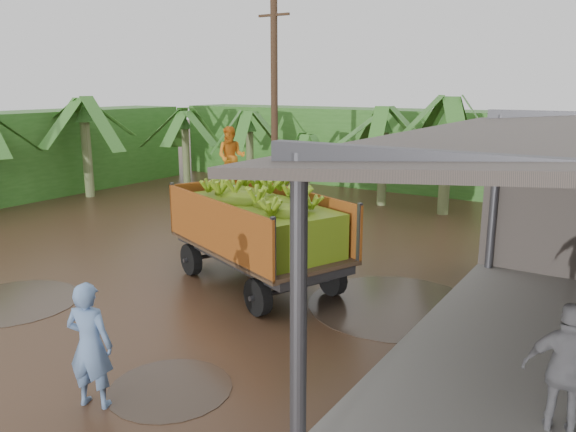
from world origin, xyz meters
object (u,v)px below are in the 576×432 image
object	(u,v)px
banana_trailer	(257,226)
man_blue	(90,345)
utility_pole	(274,112)
man_grey	(567,372)

from	to	relation	value
banana_trailer	man_blue	distance (m)	5.73
man_blue	utility_pole	world-z (taller)	utility_pole
man_blue	utility_pole	size ratio (longest dim) A/B	0.26
banana_trailer	utility_pole	xyz separation A→B (m)	(-3.35, 5.70, 2.37)
man_blue	man_grey	bearing A→B (deg)	-173.61
man_grey	man_blue	bearing A→B (deg)	18.04
man_grey	utility_pole	distance (m)	13.63
banana_trailer	man_blue	xyz separation A→B (m)	(1.02, -5.62, -0.47)
man_blue	utility_pole	xyz separation A→B (m)	(-4.38, 11.32, 2.83)
man_blue	utility_pole	distance (m)	12.46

